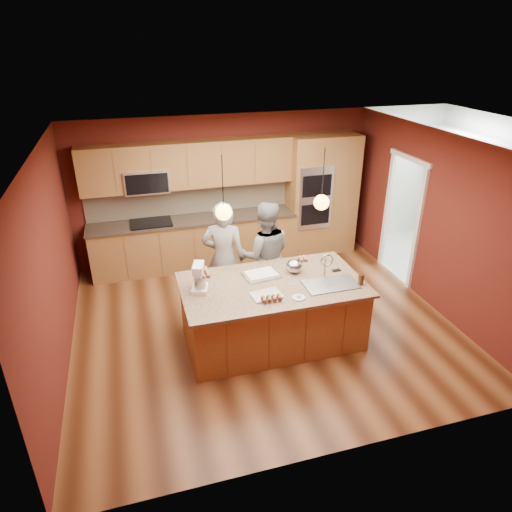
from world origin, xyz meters
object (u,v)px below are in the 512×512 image
object	(u,v)px
person_right	(265,255)
mixing_bowl	(294,266)
stand_mixer	(199,279)
person_left	(224,259)
island	(273,311)

from	to	relation	value
person_right	mixing_bowl	world-z (taller)	person_right
person_right	stand_mixer	xyz separation A→B (m)	(-1.16, -0.85, 0.21)
person_left	mixing_bowl	distance (m)	1.12
island	person_right	size ratio (longest dim) A/B	1.43
person_right	stand_mixer	world-z (taller)	person_right
island	person_left	xyz separation A→B (m)	(-0.48, 0.95, 0.43)
person_left	mixing_bowl	size ratio (longest dim) A/B	7.68
island	person_left	bearing A→B (deg)	116.84
mixing_bowl	person_left	bearing A→B (deg)	140.02
island	person_right	distance (m)	1.04
person_left	island	bearing A→B (deg)	136.62
island	mixing_bowl	size ratio (longest dim) A/B	10.55
person_right	mixing_bowl	distance (m)	0.76
stand_mixer	mixing_bowl	distance (m)	1.38
mixing_bowl	island	bearing A→B (deg)	-148.63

